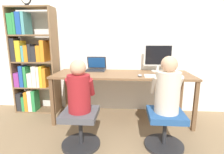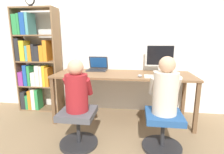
# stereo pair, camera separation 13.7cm
# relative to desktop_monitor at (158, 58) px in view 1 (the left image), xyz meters

# --- Properties ---
(ground_plane) EXTENTS (14.00, 14.00, 0.00)m
(ground_plane) POSITION_rel_desktop_monitor_xyz_m (-0.56, -0.56, -0.97)
(ground_plane) COLOR #846B4C
(wall_back) EXTENTS (10.00, 0.05, 2.60)m
(wall_back) POSITION_rel_desktop_monitor_xyz_m (-0.56, 0.21, 0.33)
(wall_back) COLOR white
(wall_back) RESTS_ON ground_plane
(desk) EXTENTS (2.09, 0.71, 0.74)m
(desk) POSITION_rel_desktop_monitor_xyz_m (-0.56, -0.21, -0.29)
(desk) COLOR brown
(desk) RESTS_ON ground_plane
(desktop_monitor) EXTENTS (0.45, 0.20, 0.44)m
(desktop_monitor) POSITION_rel_desktop_monitor_xyz_m (0.00, 0.00, 0.00)
(desktop_monitor) COLOR beige
(desktop_monitor) RESTS_ON desk
(laptop) EXTENTS (0.33, 0.29, 0.23)m
(laptop) POSITION_rel_desktop_monitor_xyz_m (-1.02, 0.02, -0.18)
(laptop) COLOR #2D2D30
(laptop) RESTS_ON desk
(keyboard) EXTENTS (0.45, 0.15, 0.03)m
(keyboard) POSITION_rel_desktop_monitor_xyz_m (-0.03, -0.42, -0.22)
(keyboard) COLOR silver
(keyboard) RESTS_ON desk
(computer_mouse_by_keyboard) EXTENTS (0.06, 0.11, 0.03)m
(computer_mouse_by_keyboard) POSITION_rel_desktop_monitor_xyz_m (-0.31, -0.40, -0.21)
(computer_mouse_by_keyboard) COLOR #99999E
(computer_mouse_by_keyboard) RESTS_ON desk
(office_chair_left) EXTENTS (0.46, 0.46, 0.44)m
(office_chair_left) POSITION_rel_desktop_monitor_xyz_m (-0.05, -0.94, -0.72)
(office_chair_left) COLOR #262628
(office_chair_left) RESTS_ON ground_plane
(office_chair_right) EXTENTS (0.46, 0.46, 0.44)m
(office_chair_right) POSITION_rel_desktop_monitor_xyz_m (-1.04, -0.99, -0.72)
(office_chair_right) COLOR #262628
(office_chair_right) RESTS_ON ground_plane
(person_at_monitor) EXTENTS (0.33, 0.30, 0.64)m
(person_at_monitor) POSITION_rel_desktop_monitor_xyz_m (-0.05, -0.93, -0.25)
(person_at_monitor) COLOR beige
(person_at_monitor) RESTS_ON office_chair_left
(person_at_laptop) EXTENTS (0.32, 0.28, 0.60)m
(person_at_laptop) POSITION_rel_desktop_monitor_xyz_m (-1.04, -0.99, -0.26)
(person_at_laptop) COLOR maroon
(person_at_laptop) RESTS_ON office_chair_right
(bookshelf) EXTENTS (0.74, 0.29, 1.77)m
(bookshelf) POSITION_rel_desktop_monitor_xyz_m (-2.13, -0.03, -0.12)
(bookshelf) COLOR brown
(bookshelf) RESTS_ON ground_plane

